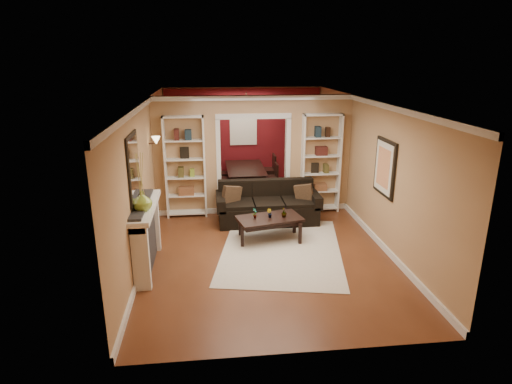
{
  "coord_description": "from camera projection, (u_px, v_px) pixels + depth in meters",
  "views": [
    {
      "loc": [
        -1.01,
        -8.37,
        3.49
      ],
      "look_at": [
        -0.16,
        -0.8,
        1.1
      ],
      "focal_mm": 30.0,
      "sensor_mm": 36.0,
      "label": 1
    }
  ],
  "objects": [
    {
      "name": "ceiling",
      "position": [
        260.0,
        100.0,
        8.28
      ],
      "size": [
        8.0,
        8.0,
        0.0
      ],
      "primitive_type": "plane",
      "rotation": [
        3.14,
        0.0,
        0.0
      ],
      "color": "white",
      "rests_on": "ground"
    },
    {
      "name": "coffee_table",
      "position": [
        269.0,
        229.0,
        8.52
      ],
      "size": [
        1.37,
        0.94,
        0.47
      ],
      "primitive_type": "cube",
      "rotation": [
        0.0,
        0.0,
        0.23
      ],
      "color": "black",
      "rests_on": "floor"
    },
    {
      "name": "dining_chair_se",
      "position": [
        265.0,
        170.0,
        12.01
      ],
      "size": [
        0.59,
        0.59,
        0.94
      ],
      "primitive_type": "cube",
      "rotation": [
        0.0,
        0.0,
        -1.89
      ],
      "color": "black",
      "rests_on": "floor"
    },
    {
      "name": "framed_art",
      "position": [
        384.0,
        168.0,
        7.91
      ],
      "size": [
        0.04,
        0.85,
        1.05
      ],
      "primitive_type": "cube",
      "color": "black",
      "rests_on": "wall_right"
    },
    {
      "name": "area_rug",
      "position": [
        281.0,
        249.0,
        8.14
      ],
      "size": [
        2.76,
        3.45,
        0.01
      ],
      "primitive_type": "cube",
      "rotation": [
        0.0,
        0.0,
        -0.19
      ],
      "color": "beige",
      "rests_on": "floor"
    },
    {
      "name": "plant_right",
      "position": [
        284.0,
        212.0,
        8.45
      ],
      "size": [
        0.15,
        0.15,
        0.2
      ],
      "primitive_type": "imported",
      "rotation": [
        0.0,
        0.0,
        4.08
      ],
      "color": "#336626",
      "rests_on": "coffee_table"
    },
    {
      "name": "plant_center",
      "position": [
        270.0,
        213.0,
        8.42
      ],
      "size": [
        0.12,
        0.12,
        0.17
      ],
      "primitive_type": "imported",
      "rotation": [
        0.0,
        0.0,
        2.46
      ],
      "color": "#336626",
      "rests_on": "coffee_table"
    },
    {
      "name": "partition_wall",
      "position": [
        253.0,
        155.0,
        9.82
      ],
      "size": [
        4.5,
        0.15,
        2.7
      ],
      "primitive_type": "cube",
      "color": "tan",
      "rests_on": "floor"
    },
    {
      "name": "vase",
      "position": [
        142.0,
        201.0,
        6.77
      ],
      "size": [
        0.41,
        0.41,
        0.32
      ],
      "primitive_type": "imported",
      "rotation": [
        0.0,
        0.0,
        0.42
      ],
      "color": "#87A735",
      "rests_on": "fireplace"
    },
    {
      "name": "bookshelf_right",
      "position": [
        321.0,
        164.0,
        9.88
      ],
      "size": [
        0.9,
        0.3,
        2.3
      ],
      "primitive_type": "cube",
      "color": "white",
      "rests_on": "floor"
    },
    {
      "name": "sofa",
      "position": [
        268.0,
        203.0,
        9.41
      ],
      "size": [
        2.25,
        0.97,
        0.88
      ],
      "primitive_type": "cube",
      "color": "black",
      "rests_on": "floor"
    },
    {
      "name": "wall_sconce",
      "position": [
        153.0,
        142.0,
        8.83
      ],
      "size": [
        0.18,
        0.18,
        0.22
      ],
      "primitive_type": "cube",
      "color": "#FFE0A5",
      "rests_on": "wall_left"
    },
    {
      "name": "dining_table",
      "position": [
        247.0,
        179.0,
        11.71
      ],
      "size": [
        1.82,
        1.02,
        0.64
      ],
      "primitive_type": "imported",
      "rotation": [
        0.0,
        0.0,
        1.57
      ],
      "color": "black",
      "rests_on": "floor"
    },
    {
      "name": "fireplace",
      "position": [
        148.0,
        237.0,
        7.27
      ],
      "size": [
        0.32,
        1.7,
        1.16
      ],
      "primitive_type": "cube",
      "color": "white",
      "rests_on": "floor"
    },
    {
      "name": "wall_front",
      "position": [
        301.0,
        254.0,
        4.89
      ],
      "size": [
        8.0,
        0.0,
        8.0
      ],
      "primitive_type": "plane",
      "rotation": [
        -1.57,
        0.0,
        0.0
      ],
      "color": "tan",
      "rests_on": "ground"
    },
    {
      "name": "wall_left",
      "position": [
        147.0,
        171.0,
        8.44
      ],
      "size": [
        0.0,
        8.0,
        8.0
      ],
      "primitive_type": "plane",
      "rotation": [
        1.57,
        0.0,
        1.57
      ],
      "color": "tan",
      "rests_on": "ground"
    },
    {
      "name": "dining_chair_nw",
      "position": [
        227.0,
        179.0,
        11.34
      ],
      "size": [
        0.49,
        0.49,
        0.82
      ],
      "primitive_type": "cube",
      "rotation": [
        0.0,
        0.0,
        1.82
      ],
      "color": "black",
      "rests_on": "floor"
    },
    {
      "name": "wall_back",
      "position": [
        243.0,
        135.0,
        12.47
      ],
      "size": [
        8.0,
        0.0,
        8.0
      ],
      "primitive_type": "plane",
      "rotation": [
        1.57,
        0.0,
        0.0
      ],
      "color": "tan",
      "rests_on": "ground"
    },
    {
      "name": "floor",
      "position": [
        259.0,
        230.0,
        9.09
      ],
      "size": [
        8.0,
        8.0,
        0.0
      ],
      "primitive_type": "plane",
      "color": "brown",
      "rests_on": "ground"
    },
    {
      "name": "chandelier",
      "position": [
        247.0,
        117.0,
        11.04
      ],
      "size": [
        0.5,
        0.5,
        0.3
      ],
      "primitive_type": "cube",
      "color": "#372419",
      "rests_on": "ceiling"
    },
    {
      "name": "dining_chair_sw",
      "position": [
        226.0,
        174.0,
        11.91
      ],
      "size": [
        0.42,
        0.42,
        0.81
      ],
      "primitive_type": "cube",
      "rotation": [
        0.0,
        0.0,
        1.53
      ],
      "color": "black",
      "rests_on": "floor"
    },
    {
      "name": "bookshelf_left",
      "position": [
        185.0,
        167.0,
        9.55
      ],
      "size": [
        0.9,
        0.3,
        2.3
      ],
      "primitive_type": "cube",
      "color": "white",
      "rests_on": "floor"
    },
    {
      "name": "dining_chair_ne",
      "position": [
        268.0,
        178.0,
        11.46
      ],
      "size": [
        0.41,
        0.41,
        0.83
      ],
      "primitive_type": "cube",
      "rotation": [
        0.0,
        0.0,
        -1.58
      ],
      "color": "black",
      "rests_on": "floor"
    },
    {
      "name": "pillow_right",
      "position": [
        304.0,
        194.0,
        9.42
      ],
      "size": [
        0.4,
        0.28,
        0.39
      ],
      "primitive_type": "cube",
      "rotation": [
        0.0,
        0.0,
        -0.48
      ],
      "color": "brown",
      "rests_on": "sofa"
    },
    {
      "name": "plant_left",
      "position": [
        255.0,
        213.0,
        8.39
      ],
      "size": [
        0.12,
        0.13,
        0.21
      ],
      "primitive_type": "imported",
      "rotation": [
        0.0,
        0.0,
        1.08
      ],
      "color": "#336626",
      "rests_on": "coffee_table"
    },
    {
      "name": "pillow_left",
      "position": [
        231.0,
        196.0,
        9.24
      ],
      "size": [
        0.43,
        0.32,
        0.43
      ],
      "primitive_type": "cube",
      "rotation": [
        0.0,
        0.0,
        0.53
      ],
      "color": "brown",
      "rests_on": "sofa"
    },
    {
      "name": "red_back_panel",
      "position": [
        243.0,
        136.0,
        12.45
      ],
      "size": [
        4.44,
        0.04,
        2.64
      ],
      "primitive_type": "cube",
      "color": "maroon",
      "rests_on": "floor"
    },
    {
      "name": "mirror",
      "position": [
        133.0,
        168.0,
        6.89
      ],
      "size": [
        0.03,
        0.95,
        1.1
      ],
      "primitive_type": "cube",
      "color": "silver",
      "rests_on": "wall_left"
    },
    {
      "name": "dining_window",
      "position": [
        243.0,
        128.0,
        12.35
      ],
      "size": [
        0.78,
        0.03,
        0.98
      ],
      "primitive_type": "cube",
      "color": "#8CA5CC",
      "rests_on": "wall_back"
    },
    {
      "name": "wall_right",
      "position": [
        366.0,
        165.0,
        8.92
      ],
      "size": [
        0.0,
        8.0,
        8.0
      ],
      "primitive_type": "plane",
      "rotation": [
        1.57,
        0.0,
        -1.57
      ],
      "color": "tan",
      "rests_on": "ground"
    }
  ]
}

